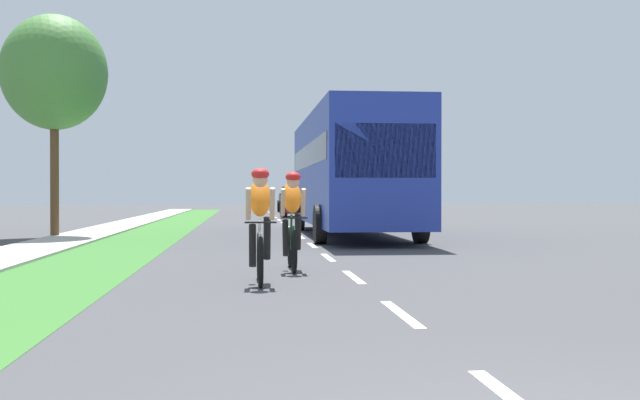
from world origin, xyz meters
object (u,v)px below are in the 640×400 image
object	(u,v)px
sedan_maroon	(300,202)
street_tree_near	(54,73)
cyclist_trailing	(292,220)
bus_blue	(350,168)
cyclist_lead	(260,225)
pickup_black	(296,199)

from	to	relation	value
sedan_maroon	street_tree_near	distance (m)	19.73
sedan_maroon	cyclist_trailing	bearing A→B (deg)	-94.43
street_tree_near	bus_blue	bearing A→B (deg)	0.52
cyclist_lead	street_tree_near	bearing A→B (deg)	114.96
cyclist_lead	street_tree_near	xyz separation A→B (m)	(-5.54, 11.89, 3.81)
bus_blue	sedan_maroon	xyz separation A→B (m)	(-0.19, 17.44, -1.21)
cyclist_lead	cyclist_trailing	bearing A→B (deg)	72.82
cyclist_lead	street_tree_near	world-z (taller)	street_tree_near
cyclist_lead	bus_blue	size ratio (longest dim) A/B	0.15
cyclist_lead	bus_blue	xyz separation A→B (m)	(2.88, 11.97, 1.17)
bus_blue	street_tree_near	bearing A→B (deg)	-179.48
bus_blue	street_tree_near	xyz separation A→B (m)	(-8.42, -0.08, 2.64)
pickup_black	cyclist_lead	bearing A→B (deg)	-94.56
cyclist_trailing	pickup_black	size ratio (longest dim) A/B	0.34
pickup_black	street_tree_near	xyz separation A→B (m)	(-8.63, -26.88, 3.80)
cyclist_lead	pickup_black	bearing A→B (deg)	85.44
cyclist_lead	pickup_black	world-z (taller)	pickup_black
cyclist_trailing	street_tree_near	bearing A→B (deg)	121.09
sedan_maroon	bus_blue	bearing A→B (deg)	-89.38
cyclist_trailing	bus_blue	size ratio (longest dim) A/B	0.15
pickup_black	cyclist_trailing	bearing A→B (deg)	-93.92
cyclist_trailing	bus_blue	world-z (taller)	bus_blue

